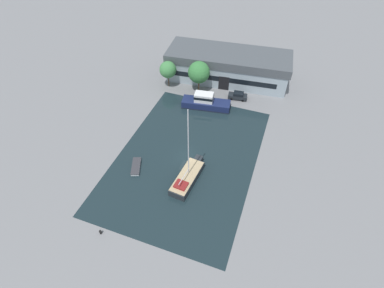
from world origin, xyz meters
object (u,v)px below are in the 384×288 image
quay_tree_near_building (199,72)px  sailboat_moored (188,177)px  quay_tree_by_water (168,70)px  motor_cruiser (205,102)px  small_dinghy (136,167)px  warehouse_building (228,66)px  parked_car (238,96)px

quay_tree_near_building → sailboat_moored: sailboat_moored is taller
quay_tree_near_building → quay_tree_by_water: (-7.17, -0.63, -0.44)m
motor_cruiser → small_dinghy: motor_cruiser is taller
quay_tree_near_building → quay_tree_by_water: bearing=-175.0°
warehouse_building → sailboat_moored: size_ratio=1.99×
small_dinghy → parked_car: bearing=44.2°
quay_tree_near_building → quay_tree_by_water: 7.21m
quay_tree_near_building → motor_cruiser: size_ratio=0.67×
sailboat_moored → motor_cruiser: bearing=105.1°
parked_car → motor_cruiser: 7.85m
quay_tree_near_building → motor_cruiser: quay_tree_near_building is taller
motor_cruiser → sailboat_moored: bearing=-178.8°
parked_car → sailboat_moored: 25.40m
quay_tree_near_building → small_dinghy: size_ratio=1.70×
warehouse_building → small_dinghy: bearing=-108.2°
small_dinghy → quay_tree_by_water: bearing=79.1°
parked_car → sailboat_moored: size_ratio=0.29×
parked_car → motor_cruiser: size_ratio=0.40×
warehouse_building → quay_tree_near_building: bearing=-128.8°
quay_tree_by_water → parked_car: (16.36, 0.57, -3.50)m
quay_tree_near_building → sailboat_moored: 26.55m
motor_cruiser → small_dinghy: (-5.97, -20.55, -0.96)m
quay_tree_by_water → small_dinghy: (4.56, -25.22, -4.07)m
parked_car → small_dinghy: (-11.79, -25.79, -0.57)m
quay_tree_near_building → sailboat_moored: size_ratio=0.49×
quay_tree_by_water → parked_car: quay_tree_by_water is taller
parked_car → quay_tree_near_building: bearing=82.4°
small_dinghy → warehouse_building: bearing=56.3°
small_dinghy → quay_tree_near_building: bearing=63.0°
quay_tree_by_water → motor_cruiser: (10.53, -4.67, -3.11)m
quay_tree_by_water → small_dinghy: 25.95m
quay_tree_near_building → small_dinghy: bearing=-95.8°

